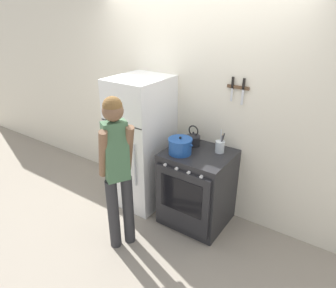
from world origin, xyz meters
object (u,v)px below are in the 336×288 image
tea_kettle (193,139)px  person (117,167)px  stove_range (196,188)px  dutch_oven_pot (180,146)px  utensil_jar (220,146)px  refrigerator (142,143)px

tea_kettle → person: bearing=-108.0°
stove_range → dutch_oven_pot: dutch_oven_pot is taller
tea_kettle → utensil_jar: size_ratio=0.95×
stove_range → tea_kettle: 0.56m
refrigerator → person: size_ratio=0.99×
refrigerator → person: (0.34, -0.79, 0.12)m
stove_range → person: size_ratio=0.55×
utensil_jar → person: size_ratio=0.16×
tea_kettle → person: 0.99m
dutch_oven_pot → stove_range: bearing=32.4°
refrigerator → utensil_jar: 1.00m
stove_range → dutch_oven_pot: 0.56m
stove_range → dutch_oven_pot: size_ratio=2.95×
dutch_oven_pot → person: size_ratio=0.18×
refrigerator → dutch_oven_pot: size_ratio=5.37×
stove_range → utensil_jar: 0.57m
refrigerator → utensil_jar: (0.98, 0.16, 0.15)m
tea_kettle → refrigerator: bearing=-166.9°
stove_range → tea_kettle: (-0.15, 0.16, 0.52)m
stove_range → utensil_jar: (0.18, 0.16, 0.51)m
refrigerator → person: bearing=-66.7°
stove_range → utensil_jar: bearing=42.2°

